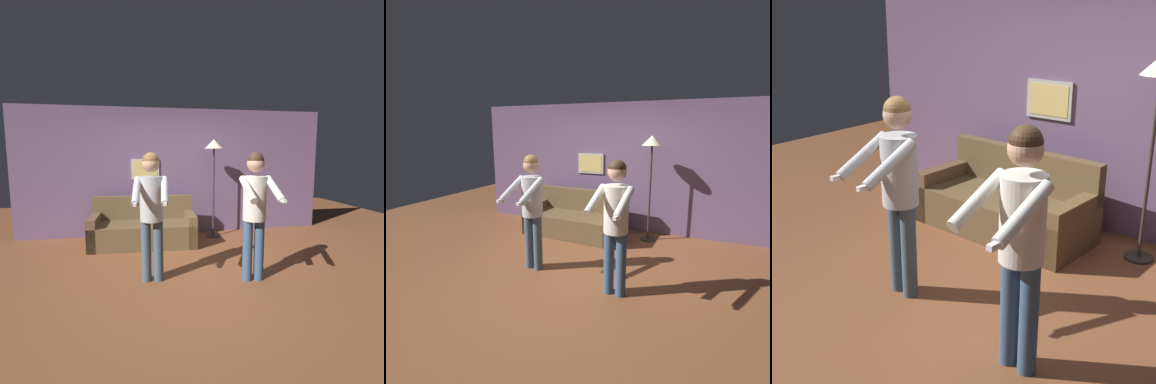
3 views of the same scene
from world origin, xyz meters
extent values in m
plane|color=brown|center=(0.00, 0.00, 0.00)|extent=(12.00, 12.00, 0.00)
cube|color=#684E6E|center=(0.00, 2.18, 1.30)|extent=(6.40, 0.06, 2.60)
cube|color=#B7B2A8|center=(-0.65, 2.14, 1.36)|extent=(0.56, 0.02, 0.42)
cube|color=#D9BB68|center=(-0.65, 2.12, 1.36)|extent=(0.48, 0.01, 0.34)
cube|color=brown|center=(-0.73, 1.42, 0.21)|extent=(1.95, 0.96, 0.42)
cube|color=brown|center=(-0.71, 1.77, 0.65)|extent=(1.90, 0.25, 0.45)
cube|color=brown|center=(-1.60, 1.47, 0.29)|extent=(0.21, 0.86, 0.58)
cube|color=brown|center=(0.14, 1.37, 0.29)|extent=(0.21, 0.86, 0.58)
cylinder|color=#332D28|center=(0.68, 1.72, 0.01)|extent=(0.28, 0.28, 0.02)
cylinder|color=#332D28|center=(0.68, 1.72, 0.90)|extent=(0.04, 0.04, 1.76)
cone|color=#F9EAB7|center=(0.68, 1.72, 1.87)|extent=(0.37, 0.37, 0.18)
cylinder|color=#405363|center=(-0.75, -0.17, 0.41)|extent=(0.13, 0.13, 0.82)
cylinder|color=#405363|center=(-0.59, -0.18, 0.41)|extent=(0.13, 0.13, 0.82)
cylinder|color=#B2B2B7|center=(-0.67, -0.17, 1.11)|extent=(0.30, 0.30, 0.58)
sphere|color=tan|center=(-0.67, -0.17, 1.56)|extent=(0.23, 0.23, 0.23)
sphere|color=brown|center=(-0.67, -0.17, 1.60)|extent=(0.21, 0.21, 0.21)
cylinder|color=#B2B2B7|center=(-0.86, -0.38, 1.25)|extent=(0.14, 0.50, 0.33)
cube|color=white|center=(-0.88, -0.60, 1.12)|extent=(0.05, 0.15, 0.04)
cylinder|color=#B2B2B7|center=(-0.52, -0.41, 1.25)|extent=(0.14, 0.50, 0.33)
cube|color=white|center=(-0.55, -0.64, 1.12)|extent=(0.05, 0.15, 0.04)
cylinder|color=#365071|center=(0.57, -0.40, 0.41)|extent=(0.13, 0.13, 0.82)
cylinder|color=#365071|center=(0.73, -0.41, 0.41)|extent=(0.13, 0.13, 0.82)
cylinder|color=silver|center=(0.65, -0.41, 1.11)|extent=(0.30, 0.30, 0.58)
sphere|color=tan|center=(0.65, -0.41, 1.57)|extent=(0.23, 0.23, 0.23)
sphere|color=#382314|center=(0.65, -0.41, 1.61)|extent=(0.21, 0.21, 0.21)
cylinder|color=silver|center=(0.47, -0.63, 1.26)|extent=(0.12, 0.51, 0.30)
cylinder|color=silver|center=(0.81, -0.65, 1.26)|extent=(0.12, 0.51, 0.30)
cube|color=white|center=(0.79, -0.88, 1.15)|extent=(0.05, 0.15, 0.04)
camera|label=1|loc=(-0.90, -4.03, 1.71)|focal=28.00mm
camera|label=2|loc=(1.61, -3.78, 2.03)|focal=28.00mm
camera|label=3|loc=(2.30, -3.05, 2.41)|focal=50.00mm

